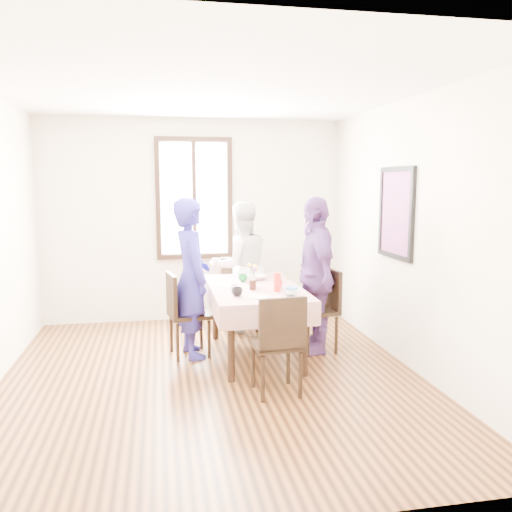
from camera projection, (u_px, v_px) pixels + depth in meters
name	position (u px, v px, depth m)	size (l,w,h in m)	color
ground	(213.00, 378.00, 5.02)	(4.50, 4.50, 0.00)	black
back_wall	(194.00, 221.00, 7.02)	(4.00, 4.00, 0.00)	beige
right_wall	(411.00, 235.00, 5.19)	(4.50, 4.50, 0.00)	beige
window_frame	(194.00, 199.00, 6.96)	(1.02, 0.06, 1.62)	black
window_pane	(194.00, 199.00, 6.97)	(0.90, 0.02, 1.50)	white
art_poster	(396.00, 213.00, 5.45)	(0.04, 0.76, 0.96)	red
dining_table	(255.00, 322.00, 5.62)	(0.83, 1.50, 0.75)	black
tablecloth	(255.00, 287.00, 5.56)	(0.95, 1.62, 0.01)	#560004
chair_left	(189.00, 314.00, 5.62)	(0.42, 0.42, 0.91)	black
chair_right	(316.00, 311.00, 5.78)	(0.42, 0.42, 0.91)	black
chair_far	(240.00, 294.00, 6.61)	(0.42, 0.42, 0.91)	black
chair_near	(276.00, 343.00, 4.60)	(0.42, 0.42, 0.91)	black
person_left	(191.00, 278.00, 5.56)	(0.62, 0.41, 1.71)	navy
person_far	(241.00, 267.00, 6.54)	(0.79, 0.62, 1.63)	silver
person_right	(315.00, 275.00, 5.72)	(1.01, 0.42, 1.72)	#583574
mug_black	(237.00, 292.00, 5.10)	(0.11, 0.11, 0.08)	black
mug_flag	(279.00, 284.00, 5.47)	(0.09, 0.09, 0.08)	red
mug_green	(243.00, 278.00, 5.84)	(0.10, 0.10, 0.08)	#0C7226
serving_bowl	(256.00, 277.00, 5.95)	(0.22, 0.22, 0.05)	white
juice_carton	(277.00, 282.00, 5.30)	(0.06, 0.06, 0.19)	red
butter_tub	(292.00, 291.00, 5.19)	(0.11, 0.11, 0.06)	white
jam_jar	(253.00, 285.00, 5.39)	(0.07, 0.07, 0.10)	black
drinking_glass	(234.00, 288.00, 5.26)	(0.07, 0.07, 0.09)	silver
smartphone	(292.00, 297.00, 5.06)	(0.08, 0.15, 0.01)	black
flower_vase	(253.00, 280.00, 5.59)	(0.06, 0.06, 0.13)	silver
plate_left	(229.00, 286.00, 5.58)	(0.20, 0.20, 0.01)	white
plate_far	(245.00, 277.00, 6.09)	(0.20, 0.20, 0.01)	white
plate_near	(259.00, 297.00, 5.04)	(0.20, 0.20, 0.01)	white
butter_lid	(292.00, 288.00, 5.19)	(0.12, 0.12, 0.01)	blue
flower_bunch	(253.00, 270.00, 5.57)	(0.09, 0.09, 0.10)	yellow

